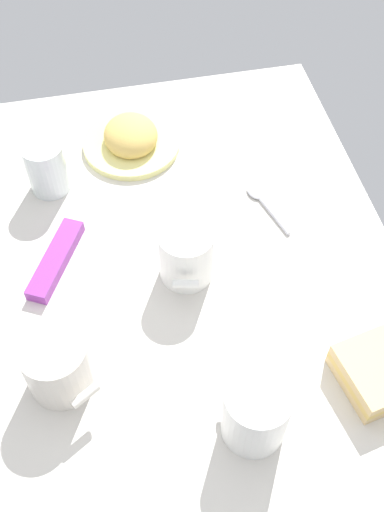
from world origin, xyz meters
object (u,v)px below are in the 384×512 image
(sandwich_main, at_px, (377,373))
(coffee_mug_black, at_px, (186,254))
(coffee_mug_milky, at_px, (256,412))
(plate_of_food, at_px, (131,139))
(spoon, at_px, (262,201))
(glass_of_milk, at_px, (47,169))
(snack_bar, at_px, (56,260))
(coffee_mug_spare, at_px, (58,365))

(sandwich_main, bearing_deg, coffee_mug_black, -136.71)
(coffee_mug_black, relative_size, coffee_mug_milky, 1.00)
(plate_of_food, height_order, coffee_mug_milky, coffee_mug_milky)
(plate_of_food, height_order, spoon, plate_of_food)
(coffee_mug_black, height_order, spoon, coffee_mug_black)
(plate_of_food, distance_m, glass_of_milk, 0.16)
(coffee_mug_milky, height_order, snack_bar, coffee_mug_milky)
(coffee_mug_spare, bearing_deg, snack_bar, 178.30)
(plate_of_food, relative_size, snack_bar, 1.16)
(plate_of_food, height_order, coffee_mug_spare, coffee_mug_spare)
(coffee_mug_milky, xyz_separation_m, sandwich_main, (-0.03, 0.18, -0.03))
(snack_bar, bearing_deg, coffee_mug_spare, 26.28)
(coffee_mug_spare, distance_m, sandwich_main, 0.42)
(glass_of_milk, xyz_separation_m, snack_bar, (0.16, -0.00, -0.03))
(coffee_mug_black, xyz_separation_m, glass_of_milk, (-0.22, -0.19, -0.01))
(coffee_mug_spare, bearing_deg, coffee_mug_milky, 63.55)
(plate_of_food, height_order, coffee_mug_black, coffee_mug_black)
(glass_of_milk, height_order, snack_bar, glass_of_milk)
(plate_of_food, relative_size, coffee_mug_black, 1.66)
(snack_bar, bearing_deg, plate_of_food, 174.96)
(coffee_mug_black, height_order, glass_of_milk, same)
(coffee_mug_milky, relative_size, spoon, 0.87)
(coffee_mug_black, xyz_separation_m, snack_bar, (-0.06, -0.19, -0.04))
(coffee_mug_spare, distance_m, snack_bar, 0.20)
(coffee_mug_spare, bearing_deg, coffee_mug_black, 125.31)
(coffee_mug_milky, height_order, coffee_mug_spare, coffee_mug_milky)
(coffee_mug_black, height_order, coffee_mug_milky, coffee_mug_milky)
(plate_of_food, relative_size, coffee_mug_spare, 1.55)
(plate_of_food, bearing_deg, coffee_mug_black, 8.03)
(coffee_mug_milky, distance_m, sandwich_main, 0.18)
(coffee_mug_black, distance_m, coffee_mug_spare, 0.24)
(spoon, bearing_deg, glass_of_milk, -107.60)
(sandwich_main, distance_m, snack_bar, 0.49)
(spoon, bearing_deg, snack_bar, -80.72)
(plate_of_food, xyz_separation_m, spoon, (0.18, 0.19, -0.01))
(coffee_mug_black, relative_size, sandwich_main, 0.89)
(coffee_mug_spare, xyz_separation_m, snack_bar, (-0.20, 0.01, -0.04))
(coffee_mug_spare, relative_size, snack_bar, 0.75)
(glass_of_milk, bearing_deg, spoon, 72.40)
(plate_of_food, xyz_separation_m, sandwich_main, (0.52, 0.25, 0.00))
(coffee_mug_milky, bearing_deg, plate_of_food, -172.14)
(coffee_mug_black, bearing_deg, coffee_mug_milky, 7.68)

